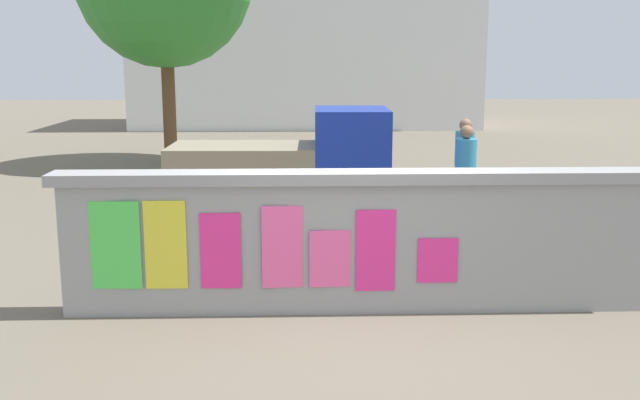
% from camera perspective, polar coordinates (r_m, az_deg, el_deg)
% --- Properties ---
extents(ground, '(60.00, 60.00, 0.00)m').
position_cam_1_polar(ground, '(15.77, 0.44, 1.34)').
color(ground, '#6B6051').
extents(poster_wall, '(6.38, 0.42, 1.52)m').
position_cam_1_polar(poster_wall, '(7.79, 2.80, -3.11)').
color(poster_wall, '#959595').
rests_on(poster_wall, ground).
extents(auto_rickshaw_truck, '(3.64, 1.60, 1.85)m').
position_cam_1_polar(auto_rickshaw_truck, '(12.16, -2.23, 2.67)').
color(auto_rickshaw_truck, black).
rests_on(auto_rickshaw_truck, ground).
extents(motorcycle, '(1.90, 0.56, 0.87)m').
position_cam_1_polar(motorcycle, '(10.51, 12.74, -1.40)').
color(motorcycle, black).
rests_on(motorcycle, ground).
extents(bicycle_near, '(1.68, 0.52, 0.95)m').
position_cam_1_polar(bicycle_near, '(9.08, 2.33, -3.76)').
color(bicycle_near, black).
rests_on(bicycle_near, ground).
extents(person_walking, '(0.44, 0.44, 1.62)m').
position_cam_1_polar(person_walking, '(11.96, 11.28, 2.73)').
color(person_walking, yellow).
rests_on(person_walking, ground).
extents(person_bystander, '(0.35, 0.35, 1.62)m').
position_cam_1_polar(person_bystander, '(13.17, 11.20, 3.50)').
color(person_bystander, purple).
rests_on(person_bystander, ground).
extents(building_background, '(13.21, 5.56, 7.25)m').
position_cam_1_polar(building_background, '(29.05, -1.16, 13.08)').
color(building_background, silver).
rests_on(building_background, ground).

